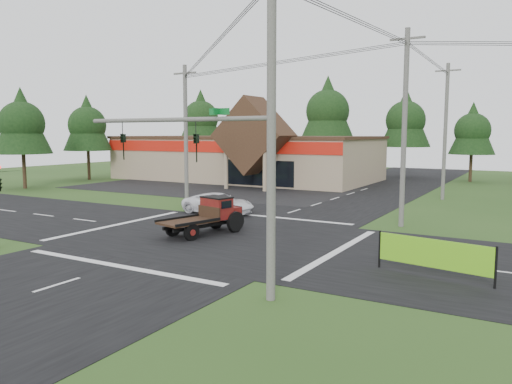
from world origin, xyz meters
The scene contains 20 objects.
ground centered at (0.00, 0.00, 0.00)m, with size 120.00×120.00×0.00m, color #294819.
road_ns centered at (0.00, 0.00, 0.01)m, with size 12.00×120.00×0.02m, color black.
road_ew centered at (0.00, 0.00, 0.01)m, with size 120.00×12.00×0.02m, color black.
parking_apron centered at (-14.00, 19.00, 0.01)m, with size 28.00×14.00×0.02m, color black.
cvs_building centered at (-15.70, 29.57, 2.78)m, with size 30.40×18.20×9.19m.
traffic_signal_mast centered at (5.82, -7.50, 4.43)m, with size 8.12×0.24×7.00m.
utility_pole_nr centered at (7.50, -7.50, 5.64)m, with size 2.00×0.30×11.00m.
utility_pole_nw centered at (-8.00, 8.00, 5.39)m, with size 2.00×0.30×10.50m.
utility_pole_ne centered at (8.00, 8.00, 5.89)m, with size 2.00×0.30×11.50m.
utility_pole_n centered at (8.00, 22.00, 5.74)m, with size 2.00×0.30×11.20m.
tree_row_a centered at (-30.00, 40.00, 8.05)m, with size 6.72×6.72×12.12m.
tree_row_b centered at (-20.00, 42.00, 6.70)m, with size 5.60×5.60×10.10m.
tree_row_c centered at (-10.00, 41.00, 8.72)m, with size 7.28×7.28×13.13m.
tree_row_d centered at (0.00, 42.00, 7.38)m, with size 6.16×6.16×11.11m.
tree_row_e centered at (8.00, 40.00, 6.03)m, with size 5.04×5.04×9.09m.
tree_side_w centered at (-32.00, 20.00, 6.70)m, with size 5.60×5.60×10.10m.
tree_side_w_near centered at (-30.00, 10.00, 6.70)m, with size 5.60×5.60×10.10m.
antique_flatbed_truck centered at (-0.78, 0.12, 1.03)m, with size 1.88×4.92×2.06m, color #5F0D10, non-canonical shape.
roadside_banner centered at (11.69, -2.14, 0.78)m, with size 4.56×0.13×1.56m, color #67BB19, non-canonical shape.
white_pickup centered at (-4.16, 6.60, 0.70)m, with size 2.33×5.06×1.41m, color white.
Camera 1 is at (15.09, -21.69, 5.51)m, focal length 35.00 mm.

